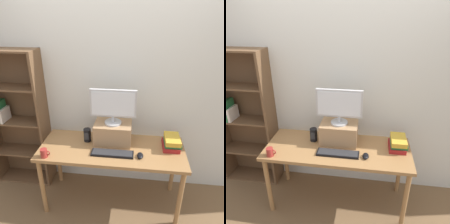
{
  "view_description": "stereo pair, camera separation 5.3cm",
  "coord_description": "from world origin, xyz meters",
  "views": [
    {
      "loc": [
        0.24,
        -1.96,
        2.14
      ],
      "look_at": [
        -0.0,
        0.05,
        1.18
      ],
      "focal_mm": 35.0,
      "sensor_mm": 36.0,
      "label": 1
    },
    {
      "loc": [
        0.3,
        -1.95,
        2.14
      ],
      "look_at": [
        -0.0,
        0.05,
        1.18
      ],
      "focal_mm": 35.0,
      "sensor_mm": 36.0,
      "label": 2
    }
  ],
  "objects": [
    {
      "name": "ground_plane",
      "position": [
        0.0,
        0.0,
        0.0
      ],
      "size": [
        12.0,
        12.0,
        0.0
      ],
      "primitive_type": "plane",
      "color": "brown"
    },
    {
      "name": "back_wall",
      "position": [
        0.0,
        0.45,
        1.3
      ],
      "size": [
        7.0,
        0.08,
        2.6
      ],
      "color": "silver",
      "rests_on": "ground_plane"
    },
    {
      "name": "desk",
      "position": [
        0.0,
        0.0,
        0.68
      ],
      "size": [
        1.57,
        0.62,
        0.77
      ],
      "color": "#9E7042",
      "rests_on": "ground_plane"
    },
    {
      "name": "bookshelf_unit",
      "position": [
        -1.24,
        0.29,
        0.89
      ],
      "size": [
        0.74,
        0.28,
        1.75
      ],
      "color": "brown",
      "rests_on": "ground_plane"
    },
    {
      "name": "riser_box",
      "position": [
        -0.0,
        0.13,
        0.89
      ],
      "size": [
        0.4,
        0.28,
        0.23
      ],
      "color": "#A87F56",
      "rests_on": "desk"
    },
    {
      "name": "computer_monitor",
      "position": [
        -0.0,
        0.13,
        1.22
      ],
      "size": [
        0.49,
        0.18,
        0.39
      ],
      "color": "#B7B7BA",
      "rests_on": "riser_box"
    },
    {
      "name": "keyboard",
      "position": [
        0.02,
        -0.12,
        0.78
      ],
      "size": [
        0.44,
        0.12,
        0.02
      ],
      "color": "black",
      "rests_on": "desk"
    },
    {
      "name": "computer_mouse",
      "position": [
        0.31,
        -0.13,
        0.79
      ],
      "size": [
        0.06,
        0.1,
        0.04
      ],
      "color": "black",
      "rests_on": "desk"
    },
    {
      "name": "book_stack",
      "position": [
        0.64,
        0.08,
        0.83
      ],
      "size": [
        0.19,
        0.25,
        0.13
      ],
      "color": "maroon",
      "rests_on": "desk"
    },
    {
      "name": "coffee_mug",
      "position": [
        -0.66,
        -0.24,
        0.82
      ],
      "size": [
        0.1,
        0.07,
        0.09
      ],
      "color": "#9E2D28",
      "rests_on": "desk"
    },
    {
      "name": "desk_speaker",
      "position": [
        -0.29,
        0.1,
        0.85
      ],
      "size": [
        0.08,
        0.09,
        0.15
      ],
      "color": "black",
      "rests_on": "desk"
    }
  ]
}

